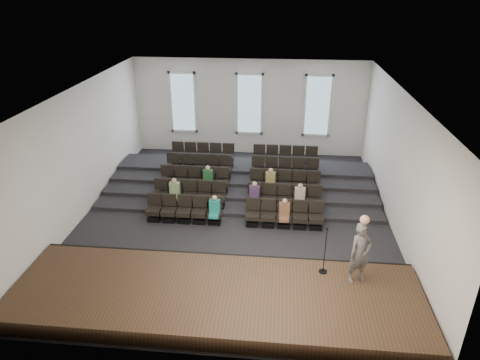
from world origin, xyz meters
name	(u,v)px	position (x,y,z in m)	size (l,w,h in m)	color
ground	(235,216)	(0.00, 0.00, 0.00)	(14.00, 14.00, 0.00)	black
ceiling	(235,92)	(0.00, 0.00, 5.01)	(12.00, 14.00, 0.02)	white
wall_back	(249,108)	(0.00, 7.02, 2.50)	(12.00, 0.04, 5.00)	white
wall_front	(201,275)	(0.00, -7.02, 2.50)	(12.00, 0.04, 5.00)	white
wall_left	(80,153)	(-6.02, 0.00, 2.50)	(0.04, 14.00, 5.00)	white
wall_right	(400,164)	(6.02, 0.00, 2.50)	(0.04, 14.00, 5.00)	white
stage	(216,297)	(0.00, -5.10, 0.25)	(11.80, 3.60, 0.50)	#412C1C
stage_lip	(224,261)	(0.00, -3.33, 0.25)	(11.80, 0.06, 0.52)	black
risers	(243,178)	(0.00, 3.17, 0.20)	(11.80, 4.80, 0.60)	black
seating_rows	(239,184)	(0.00, 1.54, 0.68)	(6.80, 4.70, 1.67)	black
windows	(249,104)	(0.00, 6.95, 2.70)	(8.44, 0.10, 3.24)	white
audience	(243,193)	(0.28, 0.45, 0.83)	(5.45, 2.64, 1.10)	teal
speaker	(360,253)	(4.07, -4.24, 1.45)	(0.69, 0.45, 1.90)	#545250
mic_stand	(324,259)	(3.12, -3.94, 0.96)	(0.26, 0.26, 1.56)	black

